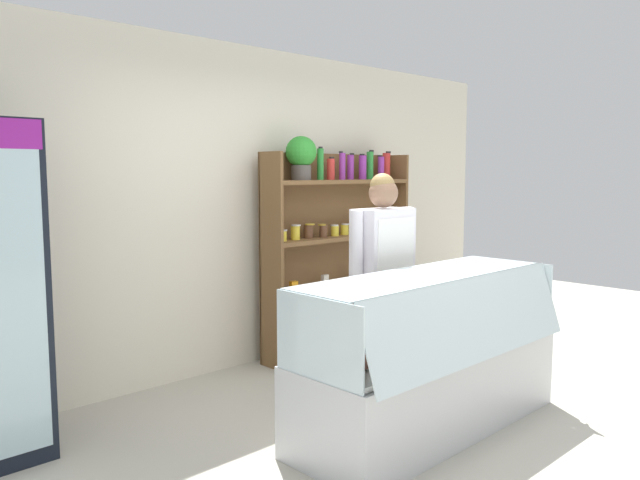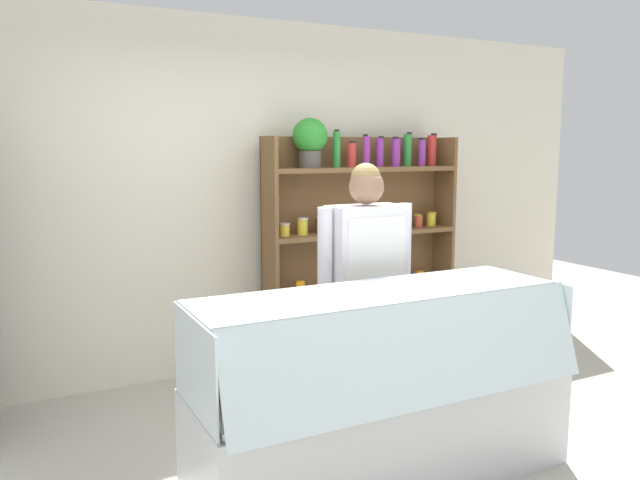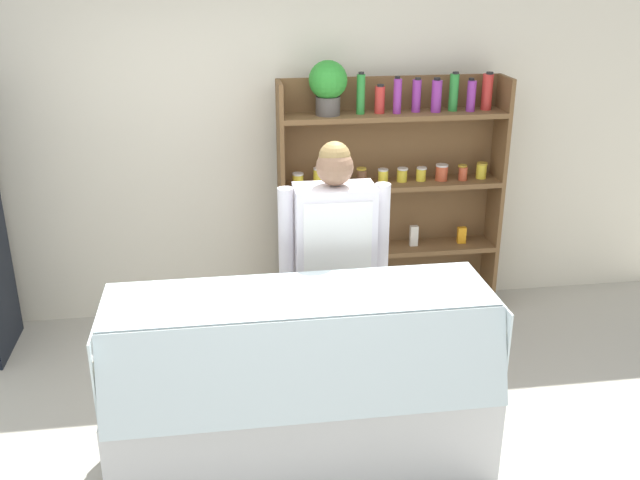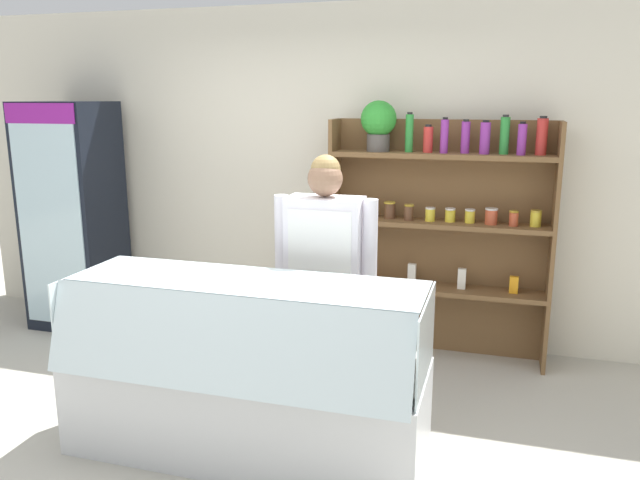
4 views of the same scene
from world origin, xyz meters
name	(u,v)px [view 4 (image 4 of 4)]	position (x,y,z in m)	size (l,w,h in m)	color
ground_plane	(234,451)	(0.00, 0.00, 0.00)	(12.00, 12.00, 0.00)	#B7B2A3
back_wall	(329,175)	(0.00, 2.01, 1.35)	(6.80, 0.10, 2.70)	silver
drinks_fridge	(73,216)	(-2.17, 1.54, 0.97)	(0.70, 0.61, 1.94)	black
shelving_unit	(433,216)	(0.90, 1.74, 1.11)	(1.65, 0.29, 1.96)	brown
deli_display_case	(246,400)	(0.07, 0.03, 0.31)	(2.00, 0.76, 1.01)	silver
shop_clerk	(325,262)	(0.35, 0.67, 0.98)	(0.66, 0.25, 1.64)	#383D51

